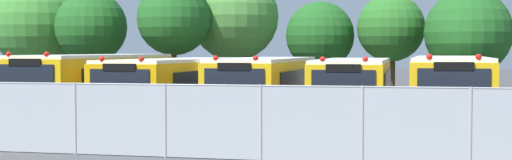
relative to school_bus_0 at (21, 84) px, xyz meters
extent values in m
plane|color=#424244|center=(8.51, 0.01, -1.36)|extent=(160.00, 160.00, 0.00)
cube|color=#EAA80C|center=(0.00, 0.03, -0.02)|extent=(2.54, 10.57, 1.98)
cube|color=white|center=(0.00, 0.03, 1.03)|extent=(2.49, 10.36, 0.12)
cube|color=black|center=(1.28, 0.33, 0.29)|extent=(0.06, 8.24, 0.71)
cube|color=black|center=(0.00, 0.03, -0.42)|extent=(2.57, 10.68, 0.10)
cylinder|color=black|center=(1.11, 3.51, -0.86)|extent=(0.28, 1.00, 1.00)
cylinder|color=black|center=(-1.13, 3.51, -0.86)|extent=(0.28, 1.00, 1.00)
cube|color=yellow|center=(3.38, -0.05, 0.04)|extent=(2.61, 10.63, 2.09)
cube|color=white|center=(3.38, -0.05, 1.14)|extent=(2.56, 10.42, 0.12)
cube|color=black|center=(3.34, -5.42, -0.83)|extent=(2.58, 0.18, 0.36)
cube|color=black|center=(3.34, -5.37, 0.41)|extent=(2.07, 0.08, 1.00)
cube|color=black|center=(4.67, 0.24, 0.37)|extent=(0.11, 8.28, 0.75)
cube|color=black|center=(2.10, 0.26, 0.37)|extent=(0.11, 8.28, 0.75)
cube|color=black|center=(3.38, -0.05, -0.38)|extent=(2.64, 10.74, 0.10)
sphere|color=red|center=(4.03, -5.21, 1.24)|extent=(0.18, 0.18, 0.18)
sphere|color=red|center=(2.65, -5.20, 1.24)|extent=(0.18, 0.18, 0.18)
cube|color=black|center=(3.34, -5.38, 0.98)|extent=(1.14, 0.09, 0.24)
cylinder|color=black|center=(4.47, -3.96, -0.86)|extent=(0.29, 1.00, 1.00)
cylinder|color=black|center=(2.23, -3.94, -0.86)|extent=(0.29, 1.00, 1.00)
cylinder|color=black|center=(4.53, 3.45, -0.86)|extent=(0.29, 1.00, 1.00)
cylinder|color=black|center=(2.29, 3.47, -0.86)|extent=(0.29, 1.00, 1.00)
cube|color=#EAA80C|center=(6.70, 0.23, -0.04)|extent=(2.76, 10.84, 1.94)
cube|color=white|center=(6.70, 0.23, 0.99)|extent=(2.71, 10.62, 0.12)
cube|color=black|center=(6.56, -5.23, -0.83)|extent=(2.55, 0.22, 0.36)
cube|color=black|center=(6.56, -5.18, 0.31)|extent=(2.05, 0.11, 0.93)
cube|color=black|center=(7.97, 0.50, 0.27)|extent=(0.25, 8.41, 0.70)
cube|color=black|center=(5.43, 0.56, 0.27)|extent=(0.25, 8.41, 0.70)
cube|color=black|center=(6.70, 0.23, -0.43)|extent=(2.79, 10.95, 0.10)
sphere|color=red|center=(7.25, -5.03, 1.09)|extent=(0.18, 0.18, 0.18)
sphere|color=red|center=(5.88, -4.99, 1.09)|extent=(0.18, 0.18, 0.18)
cube|color=black|center=(6.56, -5.19, 0.83)|extent=(1.13, 0.11, 0.24)
cylinder|color=black|center=(7.71, -3.79, -0.86)|extent=(0.30, 1.01, 1.00)
cylinder|color=black|center=(5.49, -3.73, -0.86)|extent=(0.30, 1.01, 1.00)
cylinder|color=black|center=(7.89, 3.79, -0.86)|extent=(0.30, 1.01, 1.00)
cylinder|color=black|center=(5.68, 3.85, -0.86)|extent=(0.30, 1.01, 1.00)
cube|color=yellow|center=(10.32, -0.06, -0.02)|extent=(2.46, 9.58, 1.97)
cube|color=white|center=(10.32, -0.06, 1.02)|extent=(2.41, 9.39, 0.12)
cube|color=black|center=(10.27, -4.91, -0.83)|extent=(2.42, 0.18, 0.36)
cube|color=black|center=(10.27, -4.86, 0.33)|extent=(1.94, 0.08, 0.95)
cube|color=black|center=(11.53, 0.22, 0.29)|extent=(0.11, 7.45, 0.71)
cube|color=black|center=(9.12, 0.25, 0.29)|extent=(0.11, 7.45, 0.71)
cube|color=black|center=(10.32, -0.06, -0.42)|extent=(2.49, 9.68, 0.10)
sphere|color=red|center=(10.93, -4.70, 1.12)|extent=(0.18, 0.18, 0.18)
sphere|color=red|center=(9.62, -4.69, 1.12)|extent=(0.18, 0.18, 0.18)
cube|color=black|center=(10.27, -4.87, 0.86)|extent=(1.07, 0.09, 0.24)
cylinder|color=black|center=(11.33, -3.45, -0.86)|extent=(0.29, 1.00, 1.00)
cylinder|color=black|center=(9.24, -3.43, -0.86)|extent=(0.29, 1.00, 1.00)
cylinder|color=black|center=(11.39, 2.90, -0.86)|extent=(0.29, 1.00, 1.00)
cylinder|color=black|center=(9.30, 2.92, -0.86)|extent=(0.29, 1.00, 1.00)
cube|color=yellow|center=(13.62, -0.21, -0.04)|extent=(2.47, 9.07, 1.94)
cube|color=white|center=(13.62, -0.21, 0.99)|extent=(2.42, 8.89, 0.12)
cube|color=black|center=(13.67, -4.81, -0.83)|extent=(2.42, 0.19, 0.36)
cube|color=black|center=(13.67, -4.76, 0.31)|extent=(1.95, 0.08, 0.93)
cube|color=black|center=(14.82, 0.10, 0.27)|extent=(0.12, 7.06, 0.70)
cube|color=black|center=(12.41, 0.07, 0.27)|extent=(0.12, 7.06, 0.70)
cube|color=black|center=(13.62, -0.21, -0.43)|extent=(2.49, 9.16, 0.10)
sphere|color=red|center=(14.32, -4.58, 1.09)|extent=(0.18, 0.18, 0.18)
sphere|color=red|center=(13.02, -4.59, 1.09)|extent=(0.18, 0.18, 0.18)
cube|color=black|center=(13.67, -4.77, 0.83)|extent=(1.07, 0.09, 0.24)
cylinder|color=black|center=(14.70, -3.33, -0.86)|extent=(0.29, 1.00, 1.00)
cylinder|color=black|center=(12.61, -3.35, -0.86)|extent=(0.29, 1.00, 1.00)
cylinder|color=black|center=(14.64, 2.52, -0.86)|extent=(0.29, 1.00, 1.00)
cylinder|color=black|center=(12.55, 2.50, -0.86)|extent=(0.29, 1.00, 1.00)
cube|color=yellow|center=(17.02, 0.26, 0.00)|extent=(2.76, 11.45, 2.03)
cube|color=white|center=(17.02, 0.26, 1.08)|extent=(2.70, 11.22, 0.12)
cube|color=black|center=(16.88, -5.51, -0.83)|extent=(2.52, 0.22, 0.36)
cube|color=black|center=(16.88, -5.46, 0.37)|extent=(2.03, 0.11, 0.97)
cube|color=black|center=(18.28, 0.53, 0.33)|extent=(0.27, 8.88, 0.73)
cube|color=black|center=(15.78, 0.59, 0.33)|extent=(0.27, 8.88, 0.73)
cube|color=black|center=(17.02, 0.26, -0.40)|extent=(2.79, 11.56, 0.10)
sphere|color=red|center=(17.56, -5.30, 1.18)|extent=(0.18, 0.18, 0.18)
sphere|color=red|center=(16.20, -5.27, 1.18)|extent=(0.18, 0.18, 0.18)
cube|color=black|center=(16.88, -5.47, 0.92)|extent=(1.11, 0.11, 0.24)
cylinder|color=black|center=(18.01, -4.06, -0.86)|extent=(0.31, 1.01, 1.00)
cylinder|color=black|center=(15.82, -4.01, -0.86)|extent=(0.31, 1.01, 1.00)
cylinder|color=black|center=(18.22, 4.12, -0.86)|extent=(0.31, 1.01, 1.00)
cylinder|color=black|center=(16.03, 4.18, -0.86)|extent=(0.31, 1.01, 1.00)
cylinder|color=#4C3823|center=(-5.05, 10.18, -0.23)|extent=(0.28, 0.28, 2.26)
sphere|color=#387A2D|center=(-5.05, 10.18, 2.75)|extent=(4.92, 4.92, 4.92)
sphere|color=#387A2D|center=(-4.38, 9.83, 2.89)|extent=(3.04, 3.04, 3.04)
cylinder|color=#4C3823|center=(-1.26, 9.17, -0.09)|extent=(0.31, 0.31, 2.54)
sphere|color=#1E561E|center=(-1.26, 9.17, 2.63)|extent=(3.87, 3.87, 3.87)
sphere|color=#1E561E|center=(-1.19, 9.07, 2.91)|extent=(2.88, 2.88, 2.88)
cylinder|color=#4C3823|center=(3.63, 8.57, 0.11)|extent=(0.28, 0.28, 2.94)
sphere|color=#1E561E|center=(3.63, 8.57, 3.02)|extent=(3.83, 3.83, 3.83)
sphere|color=#1E561E|center=(3.52, 8.30, 3.13)|extent=(2.91, 2.91, 2.91)
cylinder|color=#4C3823|center=(6.13, 11.39, 0.02)|extent=(0.29, 0.29, 2.76)
sphere|color=#478438|center=(6.13, 11.39, 3.21)|extent=(4.84, 4.84, 4.84)
sphere|color=#478438|center=(6.05, 11.44, 2.93)|extent=(3.27, 3.27, 3.27)
cylinder|color=#4C3823|center=(10.84, 11.34, -0.29)|extent=(0.39, 0.39, 2.14)
sphere|color=#1E561E|center=(10.84, 11.34, 2.15)|extent=(3.65, 3.65, 3.65)
sphere|color=#1E561E|center=(10.54, 11.38, 2.14)|extent=(2.69, 2.69, 2.69)
cylinder|color=#4C3823|center=(14.56, 10.73, -0.07)|extent=(0.48, 0.48, 2.58)
sphere|color=#286623|center=(14.56, 10.73, 2.52)|extent=(3.47, 3.47, 3.47)
sphere|color=#286623|center=(14.65, 10.78, 2.54)|extent=(2.66, 2.66, 2.66)
cylinder|color=#4C3823|center=(18.23, 8.57, -0.35)|extent=(0.47, 0.47, 2.03)
sphere|color=#1E561E|center=(18.23, 8.57, 2.21)|extent=(4.11, 4.11, 4.11)
sphere|color=#1E561E|center=(17.96, 8.48, 2.11)|extent=(2.95, 2.95, 2.95)
cylinder|color=#9EA0A3|center=(7.13, -9.35, -0.41)|extent=(0.07, 0.07, 1.89)
cylinder|color=#9EA0A3|center=(9.62, -9.35, -0.41)|extent=(0.07, 0.07, 1.89)
cylinder|color=#9EA0A3|center=(12.10, -9.35, -0.41)|extent=(0.07, 0.07, 1.89)
cylinder|color=#9EA0A3|center=(14.59, -9.35, -0.41)|extent=(0.07, 0.07, 1.89)
cylinder|color=#9EA0A3|center=(17.08, -9.35, -0.41)|extent=(0.07, 0.07, 1.89)
cube|color=#ADB2B7|center=(8.37, -9.35, -0.41)|extent=(22.38, 0.02, 1.85)
cylinder|color=#9EA0A3|center=(8.37, -9.35, 0.50)|extent=(22.38, 0.04, 0.04)
camera|label=1|loc=(15.82, -26.53, 1.37)|focal=50.22mm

